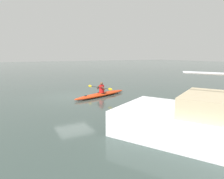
{
  "coord_description": "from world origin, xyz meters",
  "views": [
    {
      "loc": [
        4.5,
        13.95,
        3.04
      ],
      "look_at": [
        -0.97,
        4.04,
        1.09
      ],
      "focal_mm": 32.66,
      "sensor_mm": 36.0,
      "label": 1
    }
  ],
  "objects": [
    {
      "name": "kayak",
      "position": [
        -1.89,
        0.7,
        0.14
      ],
      "size": [
        4.85,
        2.24,
        0.27
      ],
      "color": "red",
      "rests_on": "ground"
    },
    {
      "name": "ground_plane",
      "position": [
        0.0,
        0.0,
        0.0
      ],
      "size": [
        160.0,
        160.0,
        0.0
      ],
      "primitive_type": "plane",
      "color": "#384742"
    },
    {
      "name": "kayaker",
      "position": [
        -1.92,
        0.69,
        0.6
      ],
      "size": [
        0.84,
        2.37,
        0.78
      ],
      "color": "red",
      "rests_on": "kayak"
    }
  ]
}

